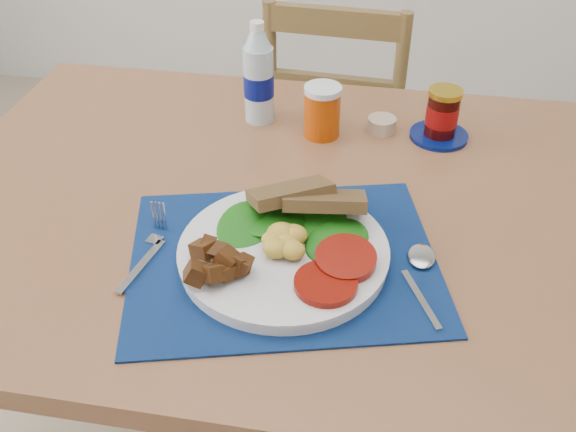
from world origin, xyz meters
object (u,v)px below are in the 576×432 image
object	(u,v)px
breakfast_plate	(279,249)
juice_glass	(322,113)
water_bottle	(259,78)
chair_far	(337,109)
jam_on_saucer	(442,117)

from	to	relation	value
breakfast_plate	juice_glass	size ratio (longest dim) A/B	3.21
juice_glass	water_bottle	bearing A→B (deg)	163.15
breakfast_plate	juice_glass	xyz separation A→B (m)	(0.01, 0.38, 0.02)
chair_far	jam_on_saucer	bearing A→B (deg)	120.62
breakfast_plate	juice_glass	world-z (taller)	juice_glass
chair_far	juice_glass	size ratio (longest dim) A/B	10.79
breakfast_plate	jam_on_saucer	size ratio (longest dim) A/B	2.75
breakfast_plate	jam_on_saucer	bearing A→B (deg)	38.13
breakfast_plate	water_bottle	world-z (taller)	water_bottle
chair_far	breakfast_plate	size ratio (longest dim) A/B	3.37
breakfast_plate	jam_on_saucer	xyz separation A→B (m)	(0.24, 0.41, 0.02)
breakfast_plate	water_bottle	size ratio (longest dim) A/B	1.52
water_bottle	jam_on_saucer	bearing A→B (deg)	-1.93
chair_far	breakfast_plate	distance (m)	0.92
juice_glass	jam_on_saucer	size ratio (longest dim) A/B	0.86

